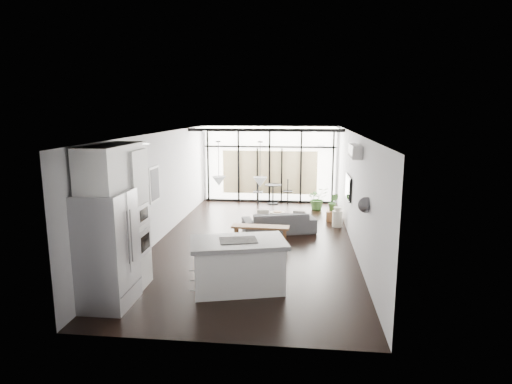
% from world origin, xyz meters
% --- Properties ---
extents(floor, '(5.00, 10.00, 0.00)m').
position_xyz_m(floor, '(0.00, 0.00, 0.00)').
color(floor, black).
rests_on(floor, ground).
extents(ceiling, '(5.00, 10.00, 0.00)m').
position_xyz_m(ceiling, '(0.00, 0.00, 2.80)').
color(ceiling, silver).
rests_on(ceiling, ground).
extents(wall_left, '(0.02, 10.00, 2.80)m').
position_xyz_m(wall_left, '(-2.50, 0.00, 1.40)').
color(wall_left, silver).
rests_on(wall_left, ground).
extents(wall_right, '(0.02, 10.00, 2.80)m').
position_xyz_m(wall_right, '(2.50, 0.00, 1.40)').
color(wall_right, silver).
rests_on(wall_right, ground).
extents(wall_back, '(5.00, 0.02, 2.80)m').
position_xyz_m(wall_back, '(0.00, 5.00, 1.40)').
color(wall_back, silver).
rests_on(wall_back, ground).
extents(wall_front, '(5.00, 0.02, 2.80)m').
position_xyz_m(wall_front, '(0.00, -5.00, 1.40)').
color(wall_front, silver).
rests_on(wall_front, ground).
extents(glazing, '(5.00, 0.20, 2.80)m').
position_xyz_m(glazing, '(0.00, 4.88, 1.40)').
color(glazing, black).
rests_on(glazing, ground).
extents(skylight, '(4.70, 1.90, 0.06)m').
position_xyz_m(skylight, '(0.00, 4.00, 2.77)').
color(skylight, silver).
rests_on(skylight, ceiling).
extents(neighbour_building, '(3.50, 0.02, 1.60)m').
position_xyz_m(neighbour_building, '(0.00, 4.95, 1.10)').
color(neighbour_building, beige).
rests_on(neighbour_building, ground).
extents(island, '(1.98, 1.47, 0.97)m').
position_xyz_m(island, '(0.03, -3.06, 0.48)').
color(island, white).
rests_on(island, floor).
extents(cooktop, '(0.79, 0.63, 0.01)m').
position_xyz_m(cooktop, '(0.03, -3.06, 0.98)').
color(cooktop, black).
rests_on(cooktop, island).
extents(fridge, '(0.78, 0.98, 2.02)m').
position_xyz_m(fridge, '(-2.11, -3.95, 1.01)').
color(fridge, '#A6A5AB').
rests_on(fridge, floor).
extents(appliance_column, '(0.69, 0.72, 2.65)m').
position_xyz_m(appliance_column, '(-2.10, -3.15, 1.33)').
color(appliance_column, white).
rests_on(appliance_column, floor).
extents(upper_cabinets, '(0.62, 1.75, 0.86)m').
position_xyz_m(upper_cabinets, '(-2.12, -3.50, 2.35)').
color(upper_cabinets, white).
rests_on(upper_cabinets, wall_left).
extents(pendant_left, '(0.26, 0.26, 0.18)m').
position_xyz_m(pendant_left, '(-0.40, -2.65, 2.02)').
color(pendant_left, silver).
rests_on(pendant_left, ceiling).
extents(pendant_right, '(0.26, 0.26, 0.18)m').
position_xyz_m(pendant_right, '(0.40, -2.65, 2.02)').
color(pendant_right, silver).
rests_on(pendant_right, ceiling).
extents(sofa, '(2.09, 1.12, 0.78)m').
position_xyz_m(sofa, '(0.58, 0.90, 0.39)').
color(sofa, '#48484A').
rests_on(sofa, floor).
extents(console_bench, '(1.48, 0.43, 0.47)m').
position_xyz_m(console_bench, '(0.17, -0.20, 0.24)').
color(console_bench, brown).
rests_on(console_bench, floor).
extents(pouf, '(0.55, 0.55, 0.36)m').
position_xyz_m(pouf, '(0.48, 1.81, 0.18)').
color(pouf, beige).
rests_on(pouf, floor).
extents(crate, '(0.43, 0.43, 0.31)m').
position_xyz_m(crate, '(2.17, 2.35, 0.15)').
color(crate, brown).
rests_on(crate, floor).
extents(plant_tall, '(0.94, 0.98, 0.61)m').
position_xyz_m(plant_tall, '(1.74, 3.83, 0.30)').
color(plant_tall, '#3A682C').
rests_on(plant_tall, floor).
extents(plant_crate, '(0.39, 0.60, 0.25)m').
position_xyz_m(plant_crate, '(2.17, 2.35, 0.43)').
color(plant_crate, '#3A682C').
rests_on(plant_crate, crate).
extents(milk_can, '(0.32, 0.32, 0.59)m').
position_xyz_m(milk_can, '(2.25, 1.68, 0.29)').
color(milk_can, beige).
rests_on(milk_can, floor).
extents(bistro_set, '(1.45, 0.87, 0.65)m').
position_xyz_m(bistro_set, '(0.16, 4.56, 0.33)').
color(bistro_set, black).
rests_on(bistro_set, floor).
extents(tv, '(0.05, 1.10, 0.65)m').
position_xyz_m(tv, '(2.46, 1.00, 1.30)').
color(tv, black).
rests_on(tv, wall_right).
extents(ac_unit, '(0.22, 0.90, 0.30)m').
position_xyz_m(ac_unit, '(2.38, -0.80, 2.45)').
color(ac_unit, white).
rests_on(ac_unit, wall_right).
extents(framed_art, '(0.04, 0.70, 0.90)m').
position_xyz_m(framed_art, '(-2.47, -0.50, 1.55)').
color(framed_art, black).
rests_on(framed_art, wall_left).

